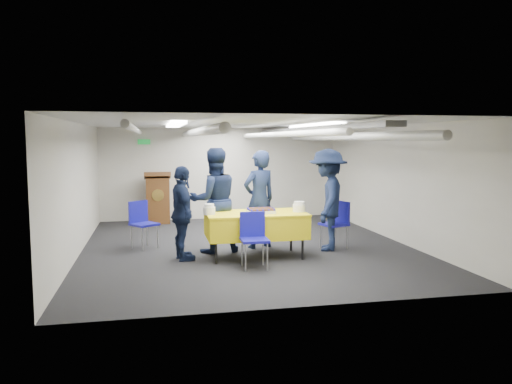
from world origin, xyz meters
TOP-DOWN VIEW (x-y plane):
  - ground at (0.00, 0.00)m, footprint 7.00×7.00m
  - room_shell at (0.09, 0.41)m, footprint 6.00×7.00m
  - serving_table at (-0.01, -0.86)m, footprint 1.70×0.94m
  - sheet_cake at (0.07, -0.93)m, footprint 0.46×0.35m
  - plate_stack_left at (-0.81, -0.91)m, footprint 0.20×0.20m
  - plate_stack_right at (0.75, -0.91)m, footprint 0.23×0.23m
  - podium at (-1.60, 3.05)m, footprint 0.62×0.53m
  - chair_near at (-0.18, -1.52)m, footprint 0.43×0.43m
  - chair_right at (1.62, -0.47)m, footprint 0.53×0.53m
  - chair_left at (-1.93, 0.29)m, footprint 0.59×0.59m
  - sailor_a at (0.21, -0.13)m, footprint 0.77×0.64m
  - sailor_b at (-0.66, -0.32)m, footprint 1.00×0.83m
  - sailor_c at (-1.24, -0.82)m, footprint 0.53×0.97m
  - sailor_d at (1.38, -0.57)m, footprint 1.10×1.36m

SIDE VIEW (x-z plane):
  - ground at x=0.00m, z-range 0.00..0.00m
  - chair_near at x=-0.18m, z-range 0.10..0.97m
  - chair_right at x=1.62m, z-range 0.10..0.97m
  - chair_left at x=-1.93m, z-range 0.10..0.97m
  - serving_table at x=-0.01m, z-range 0.17..0.94m
  - podium at x=-1.60m, z-range -0.01..1.24m
  - sailor_c at x=-1.24m, z-range 0.00..1.58m
  - sheet_cake at x=0.07m, z-range 0.77..0.85m
  - plate_stack_right at x=0.75m, z-range 0.76..0.94m
  - plate_stack_left at x=-0.81m, z-range 0.76..0.94m
  - sailor_a at x=0.21m, z-range 0.00..1.81m
  - sailor_d at x=1.38m, z-range 0.00..1.84m
  - sailor_b at x=-0.66m, z-range 0.00..1.86m
  - room_shell at x=0.09m, z-range 0.66..2.96m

